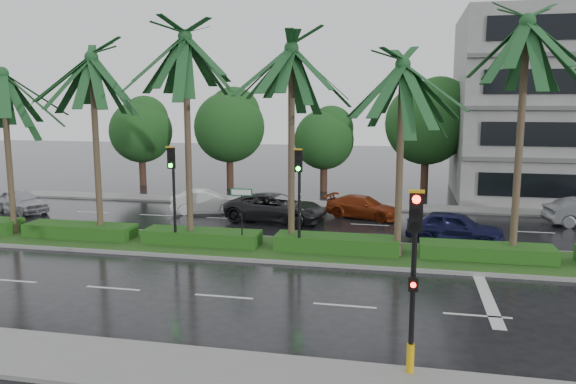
% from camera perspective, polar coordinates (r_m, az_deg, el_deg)
% --- Properties ---
extents(ground, '(120.00, 120.00, 0.00)m').
position_cam_1_polar(ground, '(23.52, -2.66, -6.54)').
color(ground, black).
rests_on(ground, ground).
extents(near_sidewalk, '(40.00, 2.40, 0.12)m').
position_cam_1_polar(near_sidewalk, '(14.49, -13.37, -16.91)').
color(near_sidewalk, slate).
rests_on(near_sidewalk, ground).
extents(far_sidewalk, '(40.00, 2.00, 0.12)m').
position_cam_1_polar(far_sidewalk, '(34.96, 2.31, -1.22)').
color(far_sidewalk, slate).
rests_on(far_sidewalk, ground).
extents(median, '(36.00, 4.00, 0.15)m').
position_cam_1_polar(median, '(24.43, -2.07, -5.74)').
color(median, gray).
rests_on(median, ground).
extents(hedge, '(35.20, 1.40, 0.60)m').
position_cam_1_polar(hedge, '(24.34, -2.07, -4.90)').
color(hedge, '#1F4614').
rests_on(hedge, median).
extents(lane_markings, '(34.00, 13.06, 0.01)m').
position_cam_1_polar(lane_markings, '(22.56, 4.60, -7.24)').
color(lane_markings, silver).
rests_on(lane_markings, ground).
extents(palm_row, '(26.30, 4.20, 9.98)m').
position_cam_1_polar(palm_row, '(24.00, -5.12, 12.50)').
color(palm_row, '#49392A').
rests_on(palm_row, median).
extents(signal_near, '(0.34, 0.45, 4.36)m').
position_cam_1_polar(signal_near, '(13.09, 12.63, -8.23)').
color(signal_near, black).
rests_on(signal_near, near_sidewalk).
extents(signal_median_left, '(0.34, 0.42, 4.36)m').
position_cam_1_polar(signal_median_left, '(24.48, -11.63, 1.08)').
color(signal_median_left, black).
rests_on(signal_median_left, median).
extents(signal_median_right, '(0.34, 0.42, 4.36)m').
position_cam_1_polar(signal_median_right, '(22.85, 1.12, 0.70)').
color(signal_median_right, black).
rests_on(signal_median_right, median).
extents(street_sign, '(0.95, 0.09, 2.60)m').
position_cam_1_polar(street_sign, '(23.76, -4.74, -1.14)').
color(street_sign, black).
rests_on(street_sign, median).
extents(bg_trees, '(33.02, 5.58, 8.05)m').
position_cam_1_polar(bg_trees, '(39.76, 5.73, 6.83)').
color(bg_trees, '#352218').
rests_on(bg_trees, ground).
extents(car_silver, '(3.06, 4.24, 1.34)m').
position_cam_1_polar(car_silver, '(35.91, -25.52, -0.85)').
color(car_silver, '#ABAEB3').
rests_on(car_silver, ground).
extents(car_white, '(2.60, 4.25, 1.32)m').
position_cam_1_polar(car_white, '(32.72, -8.34, -0.96)').
color(car_white, silver).
rests_on(car_white, ground).
extents(car_darkgrey, '(3.26, 5.73, 1.51)m').
position_cam_1_polar(car_darkgrey, '(30.01, -1.24, -1.60)').
color(car_darkgrey, black).
rests_on(car_darkgrey, ground).
extents(car_red, '(2.95, 4.55, 1.23)m').
position_cam_1_polar(car_red, '(31.26, 7.65, -1.51)').
color(car_red, maroon).
rests_on(car_red, ground).
extents(car_blue, '(2.50, 4.51, 1.45)m').
position_cam_1_polar(car_blue, '(26.60, 16.57, -3.46)').
color(car_blue, '#161742').
rests_on(car_blue, ground).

